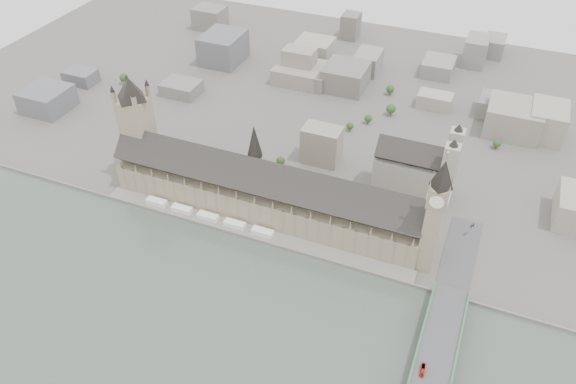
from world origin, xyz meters
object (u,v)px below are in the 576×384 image
at_px(car_approach, 472,226).
at_px(palace_of_westminster, 264,192).
at_px(victoria_tower, 137,125).
at_px(red_bus_north, 423,370).
at_px(elizabeth_tower, 436,209).
at_px(westminster_bridge, 431,375).
at_px(westminster_abbey, 417,169).

bearing_deg(car_approach, palace_of_westminster, -145.68).
xyz_separation_m(palace_of_westminster, victoria_tower, (-122.00, 6.30, 32.50)).
height_order(victoria_tower, red_bus_north, victoria_tower).
bearing_deg(elizabeth_tower, car_approach, 60.13).
relative_size(westminster_bridge, car_approach, 61.46).
xyz_separation_m(westminster_bridge, red_bus_north, (-5.79, -2.78, 6.48)).
xyz_separation_m(palace_of_westminster, westminster_abbey, (110.92, 75.30, 2.38)).
distance_m(victoria_tower, car_approach, 292.82).
xyz_separation_m(westminster_abbey, car_approach, (54.93, -38.50, -14.06)).
height_order(westminster_abbey, car_approach, westminster_abbey).
relative_size(westminster_abbey, car_approach, 12.86).
distance_m(westminster_bridge, red_bus_north, 9.12).
distance_m(palace_of_westminster, elizabeth_tower, 142.94).
xyz_separation_m(palace_of_westminster, elizabeth_tower, (138.00, -11.70, 35.38)).
relative_size(elizabeth_tower, westminster_bridge, 0.33).
xyz_separation_m(palace_of_westminster, car_approach, (165.86, 36.80, -11.69)).
height_order(elizabeth_tower, car_approach, elizabeth_tower).
bearing_deg(westminster_bridge, red_bus_north, -154.35).
bearing_deg(palace_of_westminster, westminster_bridge, -33.49).
height_order(palace_of_westminster, victoria_tower, victoria_tower).
bearing_deg(red_bus_north, palace_of_westminster, 140.95).
xyz_separation_m(westminster_abbey, red_bus_north, (45.28, -185.28, -13.48)).
bearing_deg(westminster_bridge, victoria_tower, 158.22).
distance_m(victoria_tower, red_bus_north, 304.67).
height_order(elizabeth_tower, red_bus_north, elizabeth_tower).
distance_m(elizabeth_tower, red_bus_north, 110.23).
distance_m(palace_of_westminster, victoria_tower, 126.41).
bearing_deg(westminster_abbey, car_approach, -35.03).
height_order(westminster_bridge, red_bus_north, red_bus_north).
xyz_separation_m(elizabeth_tower, red_bus_north, (18.21, -98.28, -46.48)).
xyz_separation_m(victoria_tower, westminster_bridge, (284.00, -113.50, -50.08)).
bearing_deg(elizabeth_tower, red_bus_north, -79.50).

